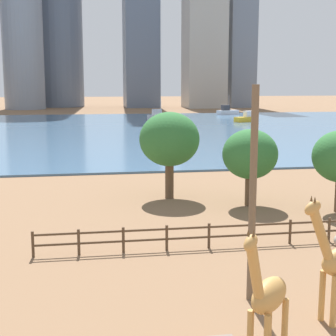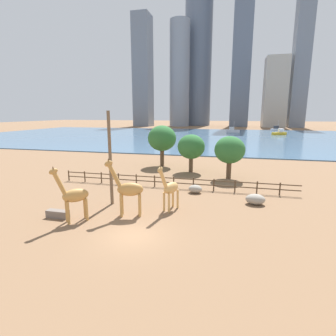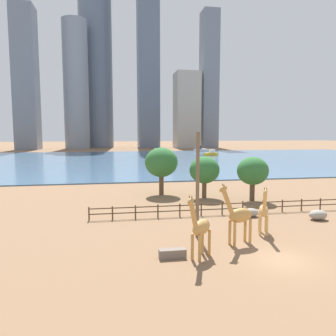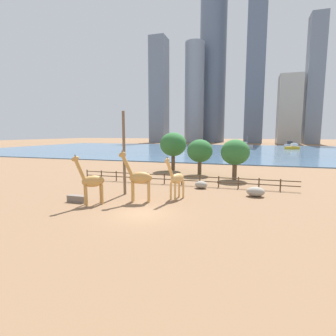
{
  "view_description": "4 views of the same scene",
  "coord_description": "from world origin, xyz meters",
  "views": [
    {
      "loc": [
        -10.47,
        -12.61,
        8.42
      ],
      "look_at": [
        -3.46,
        29.52,
        1.22
      ],
      "focal_mm": 55.0,
      "sensor_mm": 36.0,
      "label": 1
    },
    {
      "loc": [
        6.2,
        -15.23,
        8.09
      ],
      "look_at": [
        -1.29,
        15.12,
        1.54
      ],
      "focal_mm": 28.0,
      "sensor_mm": 36.0,
      "label": 2
    },
    {
      "loc": [
        -10.78,
        -18.98,
        8.31
      ],
      "look_at": [
        -2.54,
        28.83,
        2.97
      ],
      "focal_mm": 35.0,
      "sensor_mm": 36.0,
      "label": 3
    },
    {
      "loc": [
        7.76,
        -17.93,
        6.16
      ],
      "look_at": [
        -3.32,
        17.52,
        1.21
      ],
      "focal_mm": 28.0,
      "sensor_mm": 36.0,
      "label": 4
    }
  ],
  "objects": [
    {
      "name": "boat_tug",
      "position": [
        23.01,
        89.65,
        0.96
      ],
      "size": [
        5.38,
        3.69,
        2.23
      ],
      "rotation": [
        0.0,
        0.0,
        3.55
      ],
      "color": "gold",
      "rests_on": "harbor_water"
    },
    {
      "name": "tree_center_broad",
      "position": [
        -4.33,
        23.63,
        4.29
      ],
      "size": [
        4.34,
        4.34,
        6.28
      ],
      "color": "brown",
      "rests_on": "ground"
    },
    {
      "name": "boulder_near_fence",
      "position": [
        8.46,
        8.58,
        0.47
      ],
      "size": [
        1.73,
        1.26,
        0.95
      ],
      "primitive_type": "ellipsoid",
      "color": "gray",
      "rests_on": "ground"
    },
    {
      "name": "skyline_block_central",
      "position": [
        -27.62,
        151.85,
        31.37
      ],
      "size": [
        12.26,
        12.26,
        62.74
      ],
      "primitive_type": "cylinder",
      "color": "gray",
      "rests_on": "ground"
    },
    {
      "name": "giraffe_companion",
      "position": [
        1.29,
        5.31,
        1.95
      ],
      "size": [
        1.53,
        2.72,
        4.13
      ],
      "rotation": [
        0.0,
        0.0,
        4.32
      ],
      "color": "tan",
      "rests_on": "ground"
    },
    {
      "name": "tree_left_large",
      "position": [
        5.92,
        17.81,
        3.62
      ],
      "size": [
        3.76,
        3.76,
        5.35
      ],
      "color": "brown",
      "rests_on": "ground"
    },
    {
      "name": "tree_right_tall",
      "position": [
        0.69,
        20.51,
        3.53
      ],
      "size": [
        3.76,
        3.76,
        5.25
      ],
      "color": "brown",
      "rests_on": "ground"
    },
    {
      "name": "harbor_water",
      "position": [
        0.0,
        77.0,
        0.1
      ],
      "size": [
        180.0,
        86.0,
        0.2
      ],
      "primitive_type": "cube",
      "color": "#476B8C",
      "rests_on": "ground"
    },
    {
      "name": "giraffe_tall",
      "position": [
        -5.15,
        1.25,
        2.07
      ],
      "size": [
        2.29,
        2.33,
        4.45
      ],
      "rotation": [
        0.0,
        0.0,
        3.94
      ],
      "color": "#C18C47",
      "rests_on": "ground"
    },
    {
      "name": "boat_sailboat",
      "position": [
        25.61,
        113.1,
        1.02
      ],
      "size": [
        5.77,
        3.33,
        4.9
      ],
      "rotation": [
        0.0,
        0.0,
        0.27
      ],
      "color": "silver",
      "rests_on": "harbor_water"
    },
    {
      "name": "boulder_by_pole",
      "position": [
        2.69,
        10.76,
        0.42
      ],
      "size": [
        1.39,
        1.11,
        0.83
      ],
      "primitive_type": "ellipsoid",
      "color": "gray",
      "rests_on": "ground"
    },
    {
      "name": "enclosure_fence",
      "position": [
        -0.41,
        12.0,
        0.76
      ],
      "size": [
        26.12,
        0.14,
        1.3
      ],
      "color": "#4C3826",
      "rests_on": "ground"
    },
    {
      "name": "utility_pole",
      "position": [
        -4.19,
        5.61,
        4.16
      ],
      "size": [
        0.28,
        0.28,
        8.32
      ],
      "primitive_type": "cylinder",
      "color": "brown",
      "rests_on": "ground"
    },
    {
      "name": "skyline_tower_glass",
      "position": [
        28.72,
        152.08,
        19.68
      ],
      "size": [
        12.4,
        13.43,
        39.37
      ],
      "primitive_type": "cube",
      "color": "#ADA89E",
      "rests_on": "ground"
    },
    {
      "name": "skyline_tower_short",
      "position": [
        41.18,
        153.36,
        35.71
      ],
      "size": [
        8.43,
        10.22,
        71.43
      ],
      "primitive_type": "cube",
      "color": "slate",
      "rests_on": "ground"
    },
    {
      "name": "skyline_block_right",
      "position": [
        -18.35,
        167.1,
        47.91
      ],
      "size": [
        17.52,
        17.52,
        95.83
      ],
      "primitive_type": "cylinder",
      "color": "slate",
      "rests_on": "ground"
    },
    {
      "name": "skyline_block_left",
      "position": [
        -49.83,
        146.89,
        33.06
      ],
      "size": [
        10.07,
        12.22,
        66.12
      ],
      "primitive_type": "cube",
      "color": "slate",
      "rests_on": "ground"
    },
    {
      "name": "skyline_tower_needle",
      "position": [
        9.11,
        158.76,
        53.65
      ],
      "size": [
        11.01,
        13.06,
        107.29
      ],
      "primitive_type": "cube",
      "color": "slate",
      "rests_on": "ground"
    },
    {
      "name": "boat_ferry",
      "position": [
        6.11,
        98.83,
        0.99
      ],
      "size": [
        5.51,
        3.03,
        4.7
      ],
      "rotation": [
        0.0,
        0.0,
        0.23
      ],
      "color": "silver",
      "rests_on": "harbor_water"
    },
    {
      "name": "feeding_trough",
      "position": [
        -6.93,
        1.59,
        0.3
      ],
      "size": [
        1.8,
        0.6,
        0.6
      ],
      "primitive_type": "cube",
      "color": "#72665B",
      "rests_on": "ground"
    },
    {
      "name": "ground_plane",
      "position": [
        0.0,
        80.0,
        0.0
      ],
      "size": [
        400.0,
        400.0,
        0.0
      ],
      "primitive_type": "plane",
      "color": "brown"
    },
    {
      "name": "giraffe_young",
      "position": [
        -1.65,
        3.35,
        2.2
      ],
      "size": [
        3.07,
        1.43,
        4.7
      ],
      "rotation": [
        0.0,
        0.0,
        3.44
      ],
      "color": "#C18C47",
      "rests_on": "ground"
    }
  ]
}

